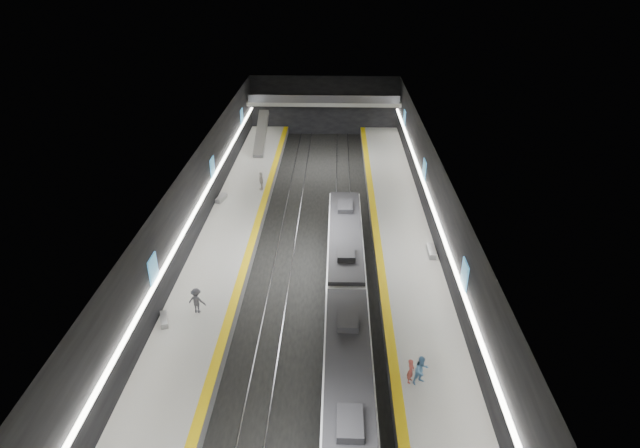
{
  "coord_description": "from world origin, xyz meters",
  "views": [
    {
      "loc": [
        1.71,
        -36.72,
        22.99
      ],
      "look_at": [
        0.42,
        3.48,
        2.2
      ],
      "focal_mm": 30.0,
      "sensor_mm": 36.0,
      "label": 1
    }
  ],
  "objects_px": {
    "passenger_right_b": "(421,370)",
    "passenger_left_b": "(197,301)",
    "escalator": "(261,133)",
    "bench_left_near": "(164,320)",
    "train": "(346,308)",
    "bench_left_far": "(221,198)",
    "bench_right_far": "(431,252)",
    "passenger_left_a": "(261,181)",
    "passenger_right_a": "(411,371)"
  },
  "relations": [
    {
      "from": "train",
      "to": "bench_left_far",
      "type": "height_order",
      "value": "train"
    },
    {
      "from": "bench_right_far",
      "to": "passenger_left_b",
      "type": "relative_size",
      "value": 1.07
    },
    {
      "from": "escalator",
      "to": "passenger_left_a",
      "type": "xyz_separation_m",
      "value": [
        1.61,
        -12.7,
        -0.94
      ]
    },
    {
      "from": "escalator",
      "to": "bench_right_far",
      "type": "relative_size",
      "value": 4.02
    },
    {
      "from": "escalator",
      "to": "passenger_left_a",
      "type": "height_order",
      "value": "escalator"
    },
    {
      "from": "passenger_right_a",
      "to": "passenger_right_b",
      "type": "relative_size",
      "value": 0.85
    },
    {
      "from": "passenger_right_a",
      "to": "bench_right_far",
      "type": "bearing_deg",
      "value": 11.63
    },
    {
      "from": "escalator",
      "to": "passenger_left_b",
      "type": "distance_m",
      "value": 33.52
    },
    {
      "from": "escalator",
      "to": "bench_left_far",
      "type": "distance_m",
      "value": 15.67
    },
    {
      "from": "bench_left_near",
      "to": "passenger_left_a",
      "type": "relative_size",
      "value": 0.84
    },
    {
      "from": "train",
      "to": "bench_left_near",
      "type": "height_order",
      "value": "train"
    },
    {
      "from": "bench_left_near",
      "to": "bench_right_far",
      "type": "distance_m",
      "value": 21.22
    },
    {
      "from": "bench_right_far",
      "to": "passenger_left_b",
      "type": "height_order",
      "value": "passenger_left_b"
    },
    {
      "from": "train",
      "to": "bench_right_far",
      "type": "distance_m",
      "value": 11.56
    },
    {
      "from": "passenger_right_a",
      "to": "bench_left_near",
      "type": "bearing_deg",
      "value": 97.28
    },
    {
      "from": "escalator",
      "to": "bench_left_far",
      "type": "height_order",
      "value": "escalator"
    },
    {
      "from": "bench_left_far",
      "to": "bench_right_far",
      "type": "bearing_deg",
      "value": -14.39
    },
    {
      "from": "bench_left_near",
      "to": "bench_left_far",
      "type": "xyz_separation_m",
      "value": [
        0.0,
        19.21,
        0.03
      ]
    },
    {
      "from": "bench_left_far",
      "to": "passenger_left_b",
      "type": "bearing_deg",
      "value": -70.94
    },
    {
      "from": "escalator",
      "to": "passenger_right_a",
      "type": "xyz_separation_m",
      "value": [
        13.59,
        -39.63,
        -1.12
      ]
    },
    {
      "from": "bench_right_far",
      "to": "escalator",
      "type": "bearing_deg",
      "value": 124.29
    },
    {
      "from": "train",
      "to": "escalator",
      "type": "height_order",
      "value": "escalator"
    },
    {
      "from": "passenger_right_b",
      "to": "passenger_left_b",
      "type": "xyz_separation_m",
      "value": [
        -14.19,
        6.2,
        0.01
      ]
    },
    {
      "from": "escalator",
      "to": "bench_left_near",
      "type": "height_order",
      "value": "escalator"
    },
    {
      "from": "passenger_left_a",
      "to": "bench_right_far",
      "type": "bearing_deg",
      "value": 26.01
    },
    {
      "from": "bench_right_far",
      "to": "passenger_right_a",
      "type": "height_order",
      "value": "passenger_right_a"
    },
    {
      "from": "passenger_left_b",
      "to": "train",
      "type": "bearing_deg",
      "value": -174.06
    },
    {
      "from": "bench_left_far",
      "to": "passenger_right_b",
      "type": "relative_size",
      "value": 0.98
    },
    {
      "from": "bench_left_far",
      "to": "bench_left_near",
      "type": "bearing_deg",
      "value": -77.18
    },
    {
      "from": "escalator",
      "to": "bench_right_far",
      "type": "height_order",
      "value": "escalator"
    },
    {
      "from": "bench_right_far",
      "to": "passenger_left_b",
      "type": "distance_m",
      "value": 18.95
    },
    {
      "from": "passenger_right_a",
      "to": "passenger_left_b",
      "type": "relative_size",
      "value": 0.84
    },
    {
      "from": "bench_left_far",
      "to": "passenger_right_a",
      "type": "xyz_separation_m",
      "value": [
        15.59,
        -24.17,
        0.56
      ]
    },
    {
      "from": "bench_left_near",
      "to": "passenger_right_b",
      "type": "bearing_deg",
      "value": -36.29
    },
    {
      "from": "bench_left_far",
      "to": "passenger_left_a",
      "type": "height_order",
      "value": "passenger_left_a"
    },
    {
      "from": "bench_left_far",
      "to": "passenger_right_a",
      "type": "distance_m",
      "value": 28.77
    },
    {
      "from": "escalator",
      "to": "bench_left_far",
      "type": "xyz_separation_m",
      "value": [
        -2.0,
        -15.45,
        -1.68
      ]
    },
    {
      "from": "train",
      "to": "passenger_left_b",
      "type": "distance_m",
      "value": 10.06
    },
    {
      "from": "passenger_left_a",
      "to": "passenger_left_b",
      "type": "xyz_separation_m",
      "value": [
        -1.63,
        -20.81,
        -0.03
      ]
    },
    {
      "from": "passenger_right_a",
      "to": "train",
      "type": "bearing_deg",
      "value": 59.27
    },
    {
      "from": "bench_left_far",
      "to": "bench_right_far",
      "type": "distance_m",
      "value": 21.36
    },
    {
      "from": "train",
      "to": "passenger_left_a",
      "type": "distance_m",
      "value": 23.24
    },
    {
      "from": "bench_left_far",
      "to": "passenger_right_a",
      "type": "relative_size",
      "value": 1.16
    },
    {
      "from": "passenger_left_b",
      "to": "passenger_right_b",
      "type": "bearing_deg",
      "value": 167.26
    },
    {
      "from": "passenger_right_b",
      "to": "passenger_left_b",
      "type": "height_order",
      "value": "passenger_left_b"
    },
    {
      "from": "bench_right_far",
      "to": "passenger_left_a",
      "type": "height_order",
      "value": "passenger_left_a"
    },
    {
      "from": "bench_right_far",
      "to": "passenger_left_b",
      "type": "xyz_separation_m",
      "value": [
        -17.02,
        -8.29,
        0.68
      ]
    },
    {
      "from": "bench_left_near",
      "to": "passenger_right_a",
      "type": "bearing_deg",
      "value": -36.64
    },
    {
      "from": "bench_left_near",
      "to": "bench_left_far",
      "type": "height_order",
      "value": "bench_left_far"
    },
    {
      "from": "passenger_right_b",
      "to": "passenger_left_b",
      "type": "relative_size",
      "value": 0.99
    }
  ]
}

